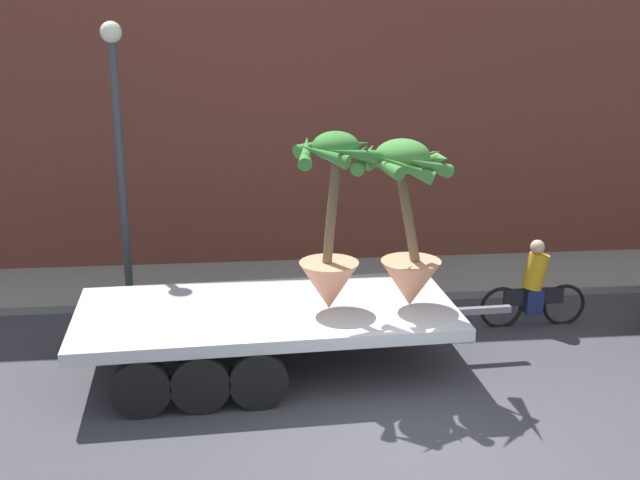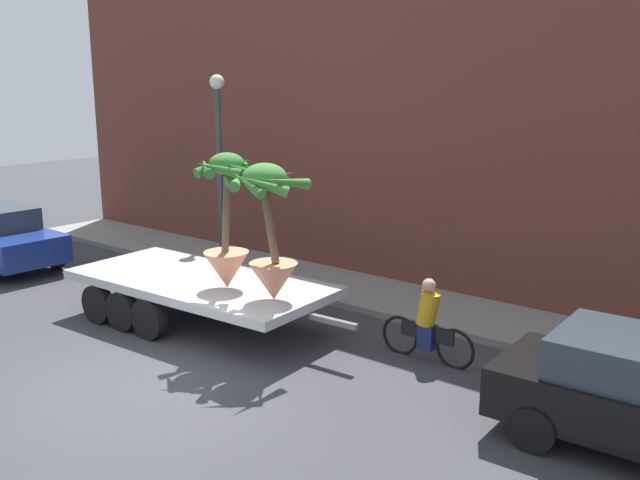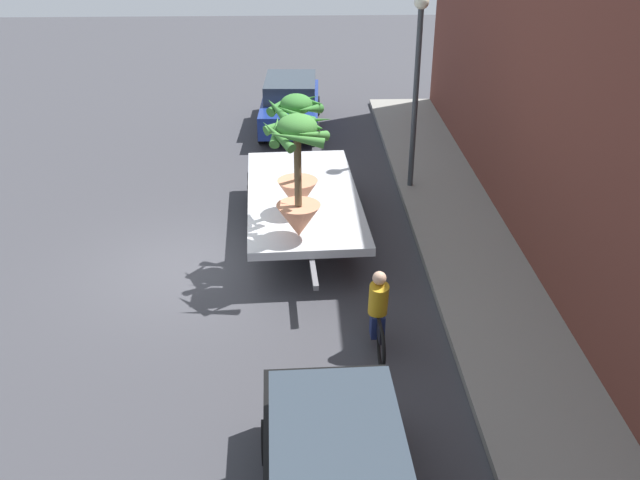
{
  "view_description": "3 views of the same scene",
  "coord_description": "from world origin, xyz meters",
  "px_view_note": "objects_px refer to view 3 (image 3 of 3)",
  "views": [
    {
      "loc": [
        -1.96,
        -8.5,
        5.26
      ],
      "look_at": [
        -0.84,
        2.64,
        1.93
      ],
      "focal_mm": 44.84,
      "sensor_mm": 36.0,
      "label": 1
    },
    {
      "loc": [
        8.71,
        -6.6,
        4.92
      ],
      "look_at": [
        0.7,
        3.37,
        1.94
      ],
      "focal_mm": 39.36,
      "sensor_mm": 36.0,
      "label": 2
    },
    {
      "loc": [
        13.17,
        2.33,
        7.48
      ],
      "look_at": [
        1.24,
        2.74,
        1.29
      ],
      "focal_mm": 39.78,
      "sensor_mm": 36.0,
      "label": 3
    }
  ],
  "objects_px": {
    "potted_palm_middle": "(297,160)",
    "street_lamp": "(417,69)",
    "potted_palm_rear": "(298,175)",
    "flatbed_trailer": "(302,198)",
    "trailing_car": "(290,103)",
    "cyclist": "(378,314)"
  },
  "relations": [
    {
      "from": "trailing_car",
      "to": "cyclist",
      "type": "bearing_deg",
      "value": 7.22
    },
    {
      "from": "cyclist",
      "to": "street_lamp",
      "type": "xyz_separation_m",
      "value": [
        -6.9,
        1.61,
        2.56
      ]
    },
    {
      "from": "flatbed_trailer",
      "to": "cyclist",
      "type": "relative_size",
      "value": 3.57
    },
    {
      "from": "flatbed_trailer",
      "to": "potted_palm_rear",
      "type": "bearing_deg",
      "value": -2.64
    },
    {
      "from": "potted_palm_rear",
      "to": "trailing_car",
      "type": "bearing_deg",
      "value": -178.86
    },
    {
      "from": "potted_palm_middle",
      "to": "potted_palm_rear",
      "type": "bearing_deg",
      "value": 0.47
    },
    {
      "from": "potted_palm_middle",
      "to": "flatbed_trailer",
      "type": "bearing_deg",
      "value": 174.54
    },
    {
      "from": "potted_palm_middle",
      "to": "street_lamp",
      "type": "bearing_deg",
      "value": 138.08
    },
    {
      "from": "potted_palm_middle",
      "to": "cyclist",
      "type": "bearing_deg",
      "value": 20.85
    },
    {
      "from": "cyclist",
      "to": "trailing_car",
      "type": "xyz_separation_m",
      "value": [
        -12.25,
        -1.55,
        0.16
      ]
    },
    {
      "from": "flatbed_trailer",
      "to": "street_lamp",
      "type": "distance_m",
      "value": 4.34
    },
    {
      "from": "potted_palm_rear",
      "to": "potted_palm_middle",
      "type": "xyz_separation_m",
      "value": [
        -1.08,
        -0.01,
        -0.11
      ]
    },
    {
      "from": "flatbed_trailer",
      "to": "trailing_car",
      "type": "xyz_separation_m",
      "value": [
        -7.48,
        -0.3,
        0.06
      ]
    },
    {
      "from": "potted_palm_middle",
      "to": "street_lamp",
      "type": "distance_m",
      "value": 4.59
    },
    {
      "from": "trailing_car",
      "to": "potted_palm_middle",
      "type": "bearing_deg",
      "value": 1.22
    },
    {
      "from": "potted_palm_middle",
      "to": "trailing_car",
      "type": "xyz_separation_m",
      "value": [
        -8.67,
        -0.18,
        -1.33
      ]
    },
    {
      "from": "flatbed_trailer",
      "to": "potted_palm_rear",
      "type": "height_order",
      "value": "potted_palm_rear"
    },
    {
      "from": "flatbed_trailer",
      "to": "potted_palm_rear",
      "type": "relative_size",
      "value": 2.66
    },
    {
      "from": "potted_palm_middle",
      "to": "cyclist",
      "type": "distance_m",
      "value": 4.12
    },
    {
      "from": "potted_palm_rear",
      "to": "potted_palm_middle",
      "type": "height_order",
      "value": "potted_palm_middle"
    },
    {
      "from": "street_lamp",
      "to": "flatbed_trailer",
      "type": "bearing_deg",
      "value": -53.31
    },
    {
      "from": "potted_palm_rear",
      "to": "street_lamp",
      "type": "relative_size",
      "value": 0.51
    }
  ]
}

